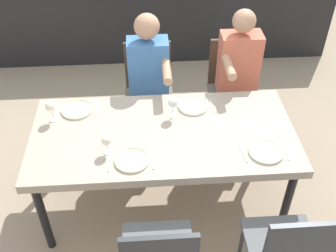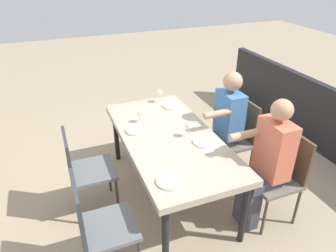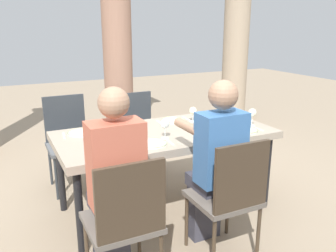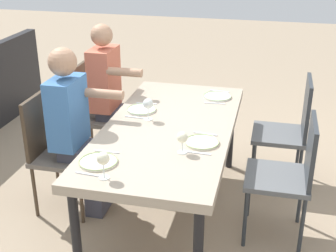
# 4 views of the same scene
# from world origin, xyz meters

# --- Properties ---
(ground_plane) EXTENTS (16.00, 16.00, 0.00)m
(ground_plane) POSITION_xyz_m (0.00, 0.00, 0.00)
(ground_plane) COLOR gray
(dining_table) EXTENTS (1.89, 0.91, 0.75)m
(dining_table) POSITION_xyz_m (0.00, 0.00, 0.69)
(dining_table) COLOR tan
(dining_table) RESTS_ON ground
(chair_west_north) EXTENTS (0.44, 0.44, 0.95)m
(chair_west_north) POSITION_xyz_m (-0.69, 0.88, 0.54)
(chair_west_north) COLOR #5B5E61
(chair_west_north) RESTS_ON ground
(chair_west_south) EXTENTS (0.44, 0.44, 0.93)m
(chair_west_south) POSITION_xyz_m (-0.69, -0.88, 0.53)
(chair_west_south) COLOR #6A6158
(chair_west_south) RESTS_ON ground
(chair_mid_north) EXTENTS (0.44, 0.44, 0.92)m
(chair_mid_north) POSITION_xyz_m (0.08, 0.88, 0.54)
(chair_mid_north) COLOR #5B5E61
(chair_mid_north) RESTS_ON ground
(chair_mid_south) EXTENTS (0.44, 0.44, 0.93)m
(chair_mid_south) POSITION_xyz_m (0.08, -0.88, 0.53)
(chair_mid_south) COLOR #6A6158
(chair_mid_south) RESTS_ON ground
(diner_woman_green) EXTENTS (0.35, 0.49, 1.32)m
(diner_woman_green) POSITION_xyz_m (-0.69, -0.68, 0.70)
(diner_woman_green) COLOR #3F3F4C
(diner_woman_green) RESTS_ON ground
(diner_man_white) EXTENTS (0.34, 0.49, 1.31)m
(diner_man_white) POSITION_xyz_m (0.08, -0.69, 0.70)
(diner_man_white) COLOR #3F3F4C
(diner_man_white) RESTS_ON ground
(stone_column_centre) EXTENTS (0.55, 0.55, 3.06)m
(stone_column_centre) POSITION_xyz_m (0.34, 2.29, 1.51)
(stone_column_centre) COLOR #936B56
(stone_column_centre) RESTS_ON ground
(stone_column_far) EXTENTS (0.56, 0.56, 2.84)m
(stone_column_far) POSITION_xyz_m (2.43, 2.29, 1.39)
(stone_column_far) COLOR tan
(stone_column_far) RESTS_ON ground
(plate_0) EXTENTS (0.24, 0.24, 0.02)m
(plate_0) POSITION_xyz_m (-0.68, 0.26, 0.76)
(plate_0) COLOR white
(plate_0) RESTS_ON dining_table
(fork_0) EXTENTS (0.04, 0.17, 0.01)m
(fork_0) POSITION_xyz_m (-0.83, 0.26, 0.75)
(fork_0) COLOR silver
(fork_0) RESTS_ON dining_table
(spoon_0) EXTENTS (0.03, 0.17, 0.01)m
(spoon_0) POSITION_xyz_m (-0.53, 0.26, 0.75)
(spoon_0) COLOR silver
(spoon_0) RESTS_ON dining_table
(plate_1) EXTENTS (0.23, 0.23, 0.02)m
(plate_1) POSITION_xyz_m (-0.25, -0.28, 0.76)
(plate_1) COLOR white
(plate_1) RESTS_ON dining_table
(wine_glass_1) EXTENTS (0.08, 0.08, 0.17)m
(wine_glass_1) POSITION_xyz_m (-0.08, -0.18, 0.87)
(wine_glass_1) COLOR white
(wine_glass_1) RESTS_ON dining_table
(fork_1) EXTENTS (0.03, 0.17, 0.01)m
(fork_1) POSITION_xyz_m (-0.40, -0.28, 0.75)
(fork_1) COLOR silver
(fork_1) RESTS_ON dining_table
(spoon_1) EXTENTS (0.03, 0.17, 0.01)m
(spoon_1) POSITION_xyz_m (-0.10, -0.28, 0.75)
(spoon_1) COLOR silver
(spoon_1) RESTS_ON dining_table
(plate_2) EXTENTS (0.23, 0.23, 0.02)m
(plate_2) POSITION_xyz_m (0.22, 0.28, 0.76)
(plate_2) COLOR silver
(plate_2) RESTS_ON dining_table
(wine_glass_2) EXTENTS (0.07, 0.07, 0.14)m
(wine_glass_2) POSITION_xyz_m (0.39, 0.18, 0.85)
(wine_glass_2) COLOR white
(wine_glass_2) RESTS_ON dining_table
(fork_2) EXTENTS (0.03, 0.17, 0.01)m
(fork_2) POSITION_xyz_m (0.07, 0.28, 0.75)
(fork_2) COLOR silver
(fork_2) RESTS_ON dining_table
(spoon_2) EXTENTS (0.02, 0.17, 0.01)m
(spoon_2) POSITION_xyz_m (0.37, 0.28, 0.75)
(spoon_2) COLOR silver
(spoon_2) RESTS_ON dining_table
(plate_3) EXTENTS (0.24, 0.24, 0.02)m
(plate_3) POSITION_xyz_m (0.64, -0.29, 0.76)
(plate_3) COLOR silver
(plate_3) RESTS_ON dining_table
(wine_glass_3) EXTENTS (0.08, 0.08, 0.17)m
(wine_glass_3) POSITION_xyz_m (0.80, -0.19, 0.87)
(wine_glass_3) COLOR white
(wine_glass_3) RESTS_ON dining_table
(fork_3) EXTENTS (0.02, 0.17, 0.01)m
(fork_3) POSITION_xyz_m (0.49, -0.29, 0.75)
(fork_3) COLOR silver
(fork_3) RESTS_ON dining_table
(spoon_3) EXTENTS (0.03, 0.17, 0.01)m
(spoon_3) POSITION_xyz_m (0.79, -0.29, 0.75)
(spoon_3) COLOR silver
(spoon_3) RESTS_ON dining_table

